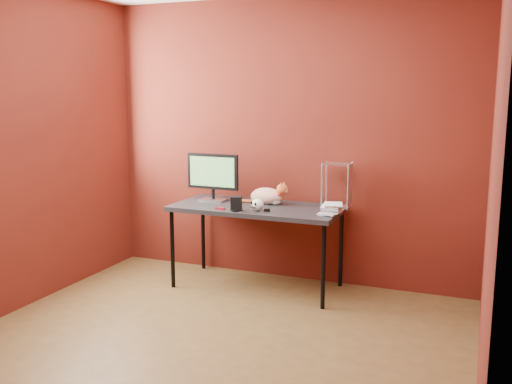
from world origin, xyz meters
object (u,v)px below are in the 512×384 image
at_px(monitor, 213,175).
at_px(speaker, 236,204).
at_px(skull_mug, 257,205).
at_px(cat, 267,196).
at_px(book_stack, 324,154).
at_px(desk, 257,211).

height_order(monitor, speaker, monitor).
distance_m(skull_mug, speaker, 0.18).
xyz_separation_m(cat, book_stack, (0.58, -0.21, 0.42)).
height_order(monitor, skull_mug, monitor).
bearing_deg(monitor, skull_mug, -24.07).
xyz_separation_m(desk, monitor, (-0.47, 0.06, 0.30)).
bearing_deg(desk, speaker, -107.47).
bearing_deg(cat, monitor, -162.26).
bearing_deg(speaker, desk, 57.16).
bearing_deg(cat, desk, -101.17).
xyz_separation_m(monitor, speaker, (0.38, -0.33, -0.19)).
height_order(monitor, book_stack, book_stack).
height_order(cat, skull_mug, cat).
bearing_deg(skull_mug, speaker, -132.21).
xyz_separation_m(desk, speaker, (-0.08, -0.27, 0.11)).
bearing_deg(book_stack, speaker, -165.65).
height_order(monitor, cat, monitor).
distance_m(cat, book_stack, 0.75).
bearing_deg(desk, cat, 67.91).
distance_m(desk, cat, 0.19).
distance_m(desk, book_stack, 0.84).
bearing_deg(speaker, monitor, 123.96).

